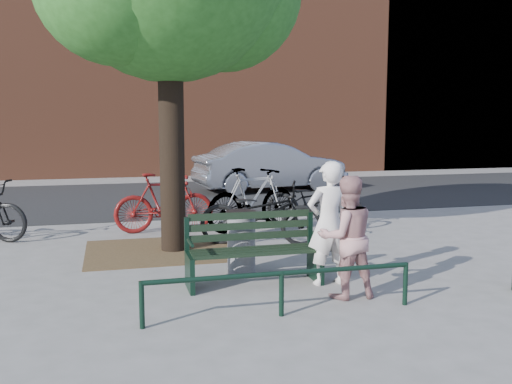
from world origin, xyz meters
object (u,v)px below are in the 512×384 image
object	(u,v)px
park_bench	(253,248)
bicycle_c	(261,214)
person_left	(329,223)
parked_car	(270,166)
litter_bin	(241,242)
person_right	(347,237)

from	to	relation	value
park_bench	bicycle_c	size ratio (longest dim) A/B	0.84
park_bench	person_left	world-z (taller)	person_left
bicycle_c	parked_car	size ratio (longest dim) A/B	0.47
park_bench	litter_bin	xyz separation A→B (m)	(-0.03, 0.52, -0.03)
person_right	litter_bin	xyz separation A→B (m)	(-0.98, 1.35, -0.30)
litter_bin	person_left	bearing A→B (deg)	-39.25
person_right	litter_bin	size ratio (longest dim) A/B	1.69
litter_bin	parked_car	bearing A→B (deg)	71.58
bicycle_c	parked_car	xyz separation A→B (m)	(2.13, 6.91, 0.18)
parked_car	park_bench	bearing A→B (deg)	154.98
park_bench	bicycle_c	bearing A→B (deg)	72.38
person_left	parked_car	bearing A→B (deg)	-104.62
park_bench	parked_car	world-z (taller)	parked_car
person_right	bicycle_c	xyz separation A→B (m)	(-0.28, 2.95, -0.19)
person_right	parked_car	bearing A→B (deg)	-100.41
park_bench	litter_bin	bearing A→B (deg)	93.68
person_left	park_bench	bearing A→B (deg)	-19.60
person_right	parked_car	world-z (taller)	person_right
park_bench	litter_bin	world-z (taller)	park_bench
person_left	bicycle_c	xyz separation A→B (m)	(-0.27, 2.40, -0.26)
person_right	park_bench	bearing A→B (deg)	-40.99
person_left	litter_bin	distance (m)	1.31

